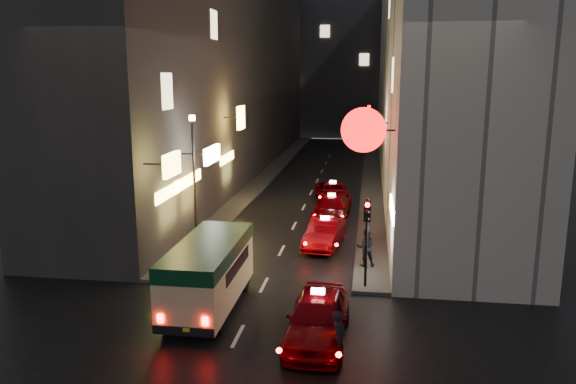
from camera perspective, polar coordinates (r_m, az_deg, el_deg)
The scene contains 14 objects.
building_left at distance 47.80m, azimuth -6.38°, elevation 12.74°, with size 7.60×52.00×18.00m.
building_right at distance 46.44m, azimuth 13.58°, elevation 12.52°, with size 8.15×52.00×18.00m.
building_far at distance 78.42m, azimuth 5.56°, elevation 13.88°, with size 30.00×10.00×22.00m, color #35343A.
sidewalk_left at distance 47.71m, azimuth -1.77°, elevation 2.04°, with size 1.50×52.00×0.15m, color #403D3C.
sidewalk_right at distance 46.99m, azimuth 8.50°, elevation 1.76°, with size 1.50×52.00×0.15m, color #403D3C.
minibus at distance 20.18m, azimuth -8.07°, elevation -7.58°, with size 2.03×5.77×2.48m.
taxi_near at distance 17.99m, azimuth 3.03°, elevation -12.22°, with size 2.47×5.77×1.99m.
taxi_second at distance 27.32m, azimuth 3.77°, elevation -3.97°, with size 2.62×5.18×1.75m.
taxi_third at distance 32.17m, azimuth 4.44°, elevation -1.47°, with size 2.30×5.26×1.82m.
taxi_far at distance 36.88m, azimuth 4.56°, elevation 0.11°, with size 2.61×4.84×1.63m.
pedestrian_crossing at distance 16.61m, azimuth 5.17°, elevation -14.28°, with size 0.62×0.40×1.89m, color black.
pedestrian_sidewalk at distance 24.33m, azimuth 7.91°, elevation -5.34°, with size 0.71×0.44×1.87m, color black.
traffic_light at distance 21.48m, azimuth 8.02°, elevation -3.24°, with size 0.26×0.43×3.50m.
lamp_post at distance 26.96m, azimuth -9.54°, elevation 2.07°, with size 0.28×0.28×6.22m.
Camera 1 is at (4.01, -12.27, 8.27)m, focal length 35.00 mm.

